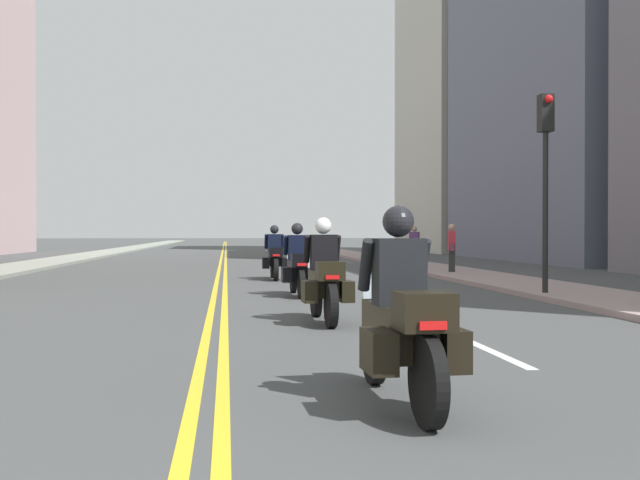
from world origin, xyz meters
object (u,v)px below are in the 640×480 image
pedestrian_2 (414,247)px  traffic_light_near (546,156)px  motorcycle_0 (402,323)px  motorcycle_3 (275,258)px  motorcycle_2 (298,266)px  motorcycle_1 (324,280)px  pedestrian_1 (452,249)px

pedestrian_2 → traffic_light_near: bearing=115.6°
motorcycle_0 → motorcycle_3: (0.03, 16.04, -0.02)m
motorcycle_0 → traffic_light_near: size_ratio=0.52×
motorcycle_3 → motorcycle_0: bearing=-89.7°
motorcycle_2 → motorcycle_3: size_ratio=0.97×
motorcycle_3 → traffic_light_near: 9.04m
motorcycle_0 → motorcycle_2: size_ratio=1.05×
motorcycle_1 → traffic_light_near: size_ratio=0.50×
motorcycle_1 → pedestrian_1: bearing=62.4°
motorcycle_3 → pedestrian_1: pedestrian_1 is taller
motorcycle_2 → pedestrian_2: 12.48m
motorcycle_2 → pedestrian_2: bearing=62.4°
motorcycle_1 → pedestrian_2: (5.61, 15.97, 0.19)m
traffic_light_near → motorcycle_1: bearing=-145.4°
motorcycle_3 → traffic_light_near: bearing=-51.8°
motorcycle_2 → pedestrian_2: size_ratio=1.30×
motorcycle_3 → motorcycle_2: bearing=-88.3°
motorcycle_1 → traffic_light_near: (5.26, 3.63, 2.37)m
traffic_light_near → pedestrian_1: size_ratio=2.58×
motorcycle_3 → traffic_light_near: size_ratio=0.51×
motorcycle_1 → motorcycle_2: 4.80m
motorcycle_0 → pedestrian_2: (5.72, 21.49, 0.18)m
traffic_light_near → motorcycle_3: bearing=127.8°
motorcycle_1 → pedestrian_2: 16.93m
pedestrian_2 → pedestrian_1: bearing=120.1°
motorcycle_3 → pedestrian_1: (5.90, 1.40, 0.21)m
motorcycle_3 → motorcycle_1: bearing=-89.2°
motorcycle_2 → pedestrian_1: 9.16m
pedestrian_2 → motorcycle_1: bearing=97.8°
motorcycle_0 → pedestrian_2: bearing=72.5°
pedestrian_1 → motorcycle_3: bearing=-62.9°
motorcycle_3 → pedestrian_1: size_ratio=1.32×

